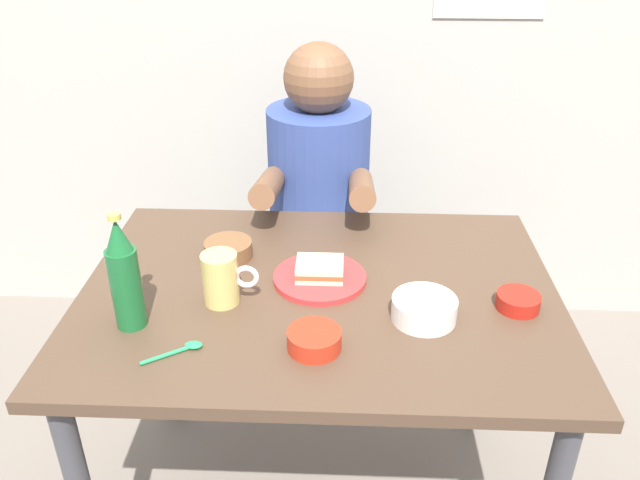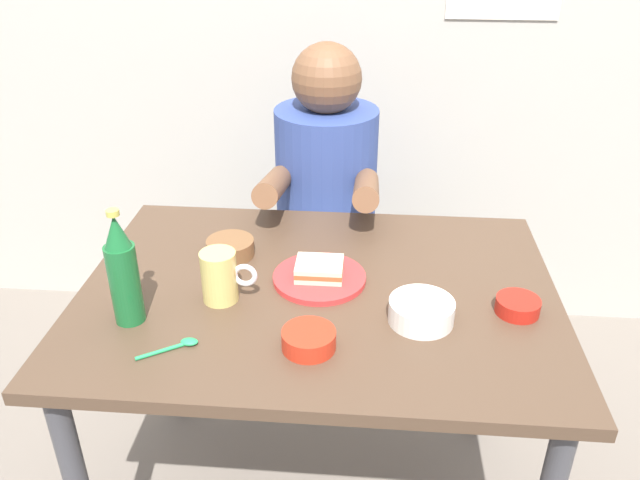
{
  "view_description": "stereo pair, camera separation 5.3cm",
  "coord_description": "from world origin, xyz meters",
  "px_view_note": "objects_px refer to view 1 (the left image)",
  "views": [
    {
      "loc": [
        0.05,
        -1.24,
        1.55
      ],
      "look_at": [
        0.0,
        0.05,
        0.84
      ],
      "focal_mm": 35.7,
      "sensor_mm": 36.0,
      "label": 1
    },
    {
      "loc": [
        0.11,
        -1.23,
        1.55
      ],
      "look_at": [
        0.0,
        0.05,
        0.84
      ],
      "focal_mm": 35.7,
      "sensor_mm": 36.0,
      "label": 2
    }
  ],
  "objects_px": {
    "beer_mug": "(222,278)",
    "plate_orange": "(320,278)",
    "condiment_bowl_brown": "(228,249)",
    "dining_table": "(319,321)",
    "person_seated": "(319,174)",
    "stool": "(319,283)",
    "sandwich": "(320,269)",
    "beer_bottle": "(124,277)"
  },
  "relations": [
    {
      "from": "person_seated",
      "to": "beer_mug",
      "type": "xyz_separation_m",
      "value": [
        -0.18,
        -0.68,
        0.03
      ]
    },
    {
      "from": "person_seated",
      "to": "plate_orange",
      "type": "height_order",
      "value": "person_seated"
    },
    {
      "from": "plate_orange",
      "to": "beer_bottle",
      "type": "xyz_separation_m",
      "value": [
        -0.39,
        -0.19,
        0.11
      ]
    },
    {
      "from": "dining_table",
      "to": "person_seated",
      "type": "xyz_separation_m",
      "value": [
        -0.03,
        0.62,
        0.12
      ]
    },
    {
      "from": "stool",
      "to": "sandwich",
      "type": "height_order",
      "value": "sandwich"
    },
    {
      "from": "dining_table",
      "to": "beer_bottle",
      "type": "relative_size",
      "value": 4.2
    },
    {
      "from": "sandwich",
      "to": "person_seated",
      "type": "bearing_deg",
      "value": 92.97
    },
    {
      "from": "stool",
      "to": "plate_orange",
      "type": "relative_size",
      "value": 2.05
    },
    {
      "from": "person_seated",
      "to": "plate_orange",
      "type": "distance_m",
      "value": 0.59
    },
    {
      "from": "stool",
      "to": "sandwich",
      "type": "relative_size",
      "value": 4.09
    },
    {
      "from": "person_seated",
      "to": "beer_mug",
      "type": "distance_m",
      "value": 0.71
    },
    {
      "from": "plate_orange",
      "to": "condiment_bowl_brown",
      "type": "distance_m",
      "value": 0.26
    },
    {
      "from": "plate_orange",
      "to": "beer_bottle",
      "type": "relative_size",
      "value": 0.84
    },
    {
      "from": "stool",
      "to": "beer_bottle",
      "type": "relative_size",
      "value": 1.72
    },
    {
      "from": "beer_mug",
      "to": "person_seated",
      "type": "bearing_deg",
      "value": 74.96
    },
    {
      "from": "sandwich",
      "to": "condiment_bowl_brown",
      "type": "distance_m",
      "value": 0.26
    },
    {
      "from": "stool",
      "to": "plate_orange",
      "type": "xyz_separation_m",
      "value": [
        0.03,
        -0.6,
        0.4
      ]
    },
    {
      "from": "beer_mug",
      "to": "stool",
      "type": "bearing_deg",
      "value": 75.19
    },
    {
      "from": "sandwich",
      "to": "beer_mug",
      "type": "height_order",
      "value": "beer_mug"
    },
    {
      "from": "beer_bottle",
      "to": "condiment_bowl_brown",
      "type": "bearing_deg",
      "value": 61.58
    },
    {
      "from": "stool",
      "to": "condiment_bowl_brown",
      "type": "xyz_separation_m",
      "value": [
        -0.2,
        -0.5,
        0.41
      ]
    },
    {
      "from": "dining_table",
      "to": "person_seated",
      "type": "relative_size",
      "value": 1.53
    },
    {
      "from": "person_seated",
      "to": "sandwich",
      "type": "distance_m",
      "value": 0.59
    },
    {
      "from": "sandwich",
      "to": "beer_mug",
      "type": "distance_m",
      "value": 0.24
    },
    {
      "from": "dining_table",
      "to": "sandwich",
      "type": "distance_m",
      "value": 0.13
    },
    {
      "from": "dining_table",
      "to": "condiment_bowl_brown",
      "type": "height_order",
      "value": "condiment_bowl_brown"
    },
    {
      "from": "stool",
      "to": "sandwich",
      "type": "distance_m",
      "value": 0.73
    },
    {
      "from": "sandwich",
      "to": "beer_mug",
      "type": "bearing_deg",
      "value": -155.79
    },
    {
      "from": "stool",
      "to": "person_seated",
      "type": "bearing_deg",
      "value": -90.0
    },
    {
      "from": "dining_table",
      "to": "beer_bottle",
      "type": "distance_m",
      "value": 0.47
    },
    {
      "from": "stool",
      "to": "condiment_bowl_brown",
      "type": "bearing_deg",
      "value": -112.46
    },
    {
      "from": "dining_table",
      "to": "beer_bottle",
      "type": "height_order",
      "value": "beer_bottle"
    },
    {
      "from": "beer_mug",
      "to": "plate_orange",
      "type": "bearing_deg",
      "value": 24.21
    },
    {
      "from": "stool",
      "to": "person_seated",
      "type": "relative_size",
      "value": 0.63
    },
    {
      "from": "dining_table",
      "to": "plate_orange",
      "type": "distance_m",
      "value": 0.11
    },
    {
      "from": "person_seated",
      "to": "plate_orange",
      "type": "bearing_deg",
      "value": -87.03
    },
    {
      "from": "sandwich",
      "to": "beer_bottle",
      "type": "bearing_deg",
      "value": -154.3
    },
    {
      "from": "condiment_bowl_brown",
      "to": "beer_mug",
      "type": "bearing_deg",
      "value": -83.75
    },
    {
      "from": "person_seated",
      "to": "beer_mug",
      "type": "bearing_deg",
      "value": -105.04
    },
    {
      "from": "plate_orange",
      "to": "dining_table",
      "type": "bearing_deg",
      "value": -92.5
    },
    {
      "from": "dining_table",
      "to": "beer_mug",
      "type": "relative_size",
      "value": 8.73
    },
    {
      "from": "plate_orange",
      "to": "condiment_bowl_brown",
      "type": "xyz_separation_m",
      "value": [
        -0.24,
        0.1,
        0.02
      ]
    }
  ]
}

